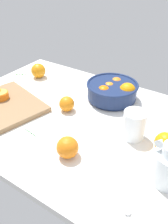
{
  "coord_description": "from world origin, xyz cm",
  "views": [
    {
      "loc": [
        48.56,
        -71.4,
        62.67
      ],
      "look_at": [
        2.75,
        -2.78,
        6.36
      ],
      "focal_mm": 38.13,
      "sensor_mm": 36.0,
      "label": 1
    }
  ],
  "objects_px": {
    "loose_orange_1": "(165,142)",
    "loose_orange_0": "(67,104)",
    "cutting_board": "(6,105)",
    "orange_half_1": "(1,95)",
    "fruit_bowl": "(113,90)",
    "loose_orange_4": "(68,147)",
    "juice_glass": "(134,127)",
    "loose_orange_3": "(38,71)"
  },
  "relations": [
    {
      "from": "fruit_bowl",
      "to": "loose_orange_0",
      "type": "xyz_separation_m",
      "value": [
        -0.13,
        -0.21,
        -0.01
      ]
    },
    {
      "from": "juice_glass",
      "to": "orange_half_1",
      "type": "height_order",
      "value": "juice_glass"
    },
    {
      "from": "juice_glass",
      "to": "loose_orange_3",
      "type": "height_order",
      "value": "juice_glass"
    },
    {
      "from": "loose_orange_1",
      "to": "loose_orange_4",
      "type": "bearing_deg",
      "value": -141.81
    },
    {
      "from": "loose_orange_1",
      "to": "cutting_board",
      "type": "bearing_deg",
      "value": -170.38
    },
    {
      "from": "fruit_bowl",
      "to": "loose_orange_4",
      "type": "distance_m",
      "value": 0.45
    },
    {
      "from": "juice_glass",
      "to": "loose_orange_0",
      "type": "bearing_deg",
      "value": 179.12
    },
    {
      "from": "cutting_board",
      "to": "loose_orange_1",
      "type": "bearing_deg",
      "value": 9.62
    },
    {
      "from": "fruit_bowl",
      "to": "loose_orange_4",
      "type": "height_order",
      "value": "fruit_bowl"
    },
    {
      "from": "cutting_board",
      "to": "orange_half_1",
      "type": "bearing_deg",
      "value": 161.03
    },
    {
      "from": "cutting_board",
      "to": "orange_half_1",
      "type": "distance_m",
      "value": 0.06
    },
    {
      "from": "cutting_board",
      "to": "loose_orange_1",
      "type": "height_order",
      "value": "loose_orange_1"
    },
    {
      "from": "fruit_bowl",
      "to": "orange_half_1",
      "type": "bearing_deg",
      "value": -143.27
    },
    {
      "from": "cutting_board",
      "to": "juice_glass",
      "type": "bearing_deg",
      "value": 12.51
    },
    {
      "from": "cutting_board",
      "to": "loose_orange_4",
      "type": "relative_size",
      "value": 4.43
    },
    {
      "from": "cutting_board",
      "to": "orange_half_1",
      "type": "relative_size",
      "value": 4.86
    },
    {
      "from": "fruit_bowl",
      "to": "loose_orange_1",
      "type": "xyz_separation_m",
      "value": [
        0.34,
        -0.22,
        -0.01
      ]
    },
    {
      "from": "juice_glass",
      "to": "loose_orange_0",
      "type": "distance_m",
      "value": 0.34
    },
    {
      "from": "loose_orange_0",
      "to": "loose_orange_1",
      "type": "distance_m",
      "value": 0.47
    },
    {
      "from": "juice_glass",
      "to": "loose_orange_4",
      "type": "bearing_deg",
      "value": -123.28
    },
    {
      "from": "loose_orange_0",
      "to": "loose_orange_4",
      "type": "relative_size",
      "value": 0.88
    },
    {
      "from": "loose_orange_0",
      "to": "loose_orange_4",
      "type": "bearing_deg",
      "value": -52.26
    },
    {
      "from": "loose_orange_0",
      "to": "loose_orange_3",
      "type": "relative_size",
      "value": 0.85
    },
    {
      "from": "cutting_board",
      "to": "loose_orange_4",
      "type": "height_order",
      "value": "loose_orange_4"
    },
    {
      "from": "orange_half_1",
      "to": "loose_orange_1",
      "type": "height_order",
      "value": "loose_orange_1"
    },
    {
      "from": "loose_orange_1",
      "to": "loose_orange_0",
      "type": "bearing_deg",
      "value": 178.25
    },
    {
      "from": "fruit_bowl",
      "to": "loose_orange_1",
      "type": "bearing_deg",
      "value": -33.25
    },
    {
      "from": "cutting_board",
      "to": "loose_orange_0",
      "type": "bearing_deg",
      "value": 27.74
    },
    {
      "from": "juice_glass",
      "to": "orange_half_1",
      "type": "distance_m",
      "value": 0.66
    },
    {
      "from": "juice_glass",
      "to": "orange_half_1",
      "type": "relative_size",
      "value": 1.6
    },
    {
      "from": "fruit_bowl",
      "to": "cutting_board",
      "type": "xyz_separation_m",
      "value": [
        -0.39,
        -0.35,
        -0.04
      ]
    },
    {
      "from": "juice_glass",
      "to": "orange_half_1",
      "type": "xyz_separation_m",
      "value": [
        -0.65,
        -0.12,
        -0.01
      ]
    },
    {
      "from": "cutting_board",
      "to": "loose_orange_1",
      "type": "distance_m",
      "value": 0.74
    },
    {
      "from": "orange_half_1",
      "to": "loose_orange_4",
      "type": "xyz_separation_m",
      "value": [
        0.49,
        -0.12,
        -0.0
      ]
    },
    {
      "from": "orange_half_1",
      "to": "loose_orange_0",
      "type": "height_order",
      "value": "loose_orange_0"
    },
    {
      "from": "orange_half_1",
      "to": "loose_orange_1",
      "type": "relative_size",
      "value": 0.93
    },
    {
      "from": "orange_half_1",
      "to": "fruit_bowl",
      "type": "bearing_deg",
      "value": 36.73
    },
    {
      "from": "cutting_board",
      "to": "loose_orange_4",
      "type": "bearing_deg",
      "value": -12.57
    },
    {
      "from": "cutting_board",
      "to": "loose_orange_0",
      "type": "distance_m",
      "value": 0.3
    },
    {
      "from": "juice_glass",
      "to": "loose_orange_1",
      "type": "xyz_separation_m",
      "value": [
        0.13,
        -0.01,
        -0.01
      ]
    },
    {
      "from": "loose_orange_0",
      "to": "loose_orange_4",
      "type": "xyz_separation_m",
      "value": [
        0.18,
        -0.24,
        0.0
      ]
    },
    {
      "from": "orange_half_1",
      "to": "loose_orange_4",
      "type": "distance_m",
      "value": 0.51
    }
  ]
}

